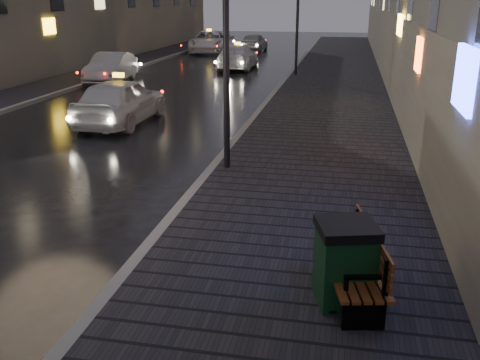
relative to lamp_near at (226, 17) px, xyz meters
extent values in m
cube|color=black|center=(2.05, 15.00, -3.41)|extent=(4.60, 58.00, 0.15)
cube|color=slate|center=(-0.35, 15.00, -3.41)|extent=(0.20, 58.00, 0.15)
cube|color=black|center=(-10.55, 15.00, -3.41)|extent=(2.40, 58.00, 0.15)
cube|color=slate|center=(-9.25, 15.00, -3.41)|extent=(0.20, 58.00, 0.15)
cylinder|color=black|center=(0.00, 0.00, -0.84)|extent=(0.14, 0.14, 5.00)
cylinder|color=black|center=(0.00, 16.00, -0.84)|extent=(0.14, 0.14, 5.00)
cube|color=black|center=(2.99, -5.95, -3.13)|extent=(0.51, 0.17, 0.41)
cube|color=black|center=(3.21, -5.90, -2.78)|extent=(0.07, 0.07, 0.71)
cube|color=black|center=(2.94, -5.96, -2.64)|extent=(0.43, 0.14, 0.05)
cube|color=black|center=(2.66, -4.45, -3.13)|extent=(0.51, 0.17, 0.41)
cube|color=black|center=(2.88, -4.40, -2.78)|extent=(0.07, 0.07, 0.71)
cube|color=black|center=(2.61, -4.46, -2.64)|extent=(0.43, 0.14, 0.05)
cube|color=#4A200F|center=(2.83, -5.20, -2.90)|extent=(1.01, 1.93, 0.04)
cube|color=#4A200F|center=(3.06, -5.15, -2.60)|extent=(0.42, 1.80, 0.41)
cube|color=black|center=(2.74, -5.36, -2.85)|extent=(0.82, 0.82, 0.97)
cube|color=black|center=(2.74, -5.36, -2.31)|extent=(0.88, 0.88, 0.12)
imported|color=silver|center=(-4.48, 4.34, -2.74)|extent=(1.79, 4.40, 1.50)
imported|color=#A3A2AA|center=(-8.56, 12.73, -2.80)|extent=(1.84, 4.28, 1.37)
imported|color=silver|center=(-3.60, 18.79, -2.81)|extent=(1.99, 4.70, 1.35)
imported|color=white|center=(-7.60, 27.89, -2.71)|extent=(3.25, 5.85, 1.55)
imported|color=#97989F|center=(-4.48, 29.28, -2.82)|extent=(1.70, 3.98, 1.34)
camera|label=1|loc=(2.62, -11.57, 0.40)|focal=40.00mm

